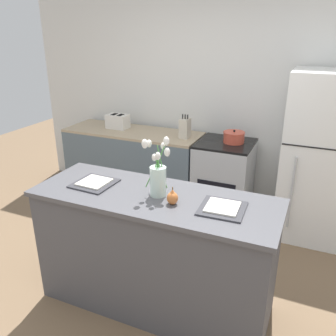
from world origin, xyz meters
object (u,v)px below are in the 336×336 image
at_px(pear_figurine, 172,197).
at_px(cooking_pot, 234,137).
at_px(plate_setting_right, 222,208).
at_px(flower_vase, 158,176).
at_px(knife_block, 185,128).
at_px(plate_setting_left, 94,183).
at_px(stove_range, 223,180).
at_px(refrigerator, 318,158).
at_px(toaster, 118,121).

xyz_separation_m(pear_figurine, cooking_pot, (0.01, 1.70, -0.04)).
height_order(plate_setting_right, cooking_pot, cooking_pot).
distance_m(flower_vase, knife_block, 1.62).
bearing_deg(cooking_pot, plate_setting_right, -78.75).
xyz_separation_m(flower_vase, plate_setting_left, (-0.53, -0.02, -0.14)).
bearing_deg(stove_range, cooking_pot, 21.24).
xyz_separation_m(refrigerator, pear_figurine, (-0.88, -1.67, 0.15)).
distance_m(refrigerator, plate_setting_right, 1.70).
xyz_separation_m(plate_setting_left, cooking_pot, (0.68, 1.64, -0.00)).
xyz_separation_m(pear_figurine, toaster, (-1.46, 1.71, -0.02)).
relative_size(pear_figurine, plate_setting_left, 0.41).
xyz_separation_m(plate_setting_right, toaster, (-1.79, 1.65, 0.02)).
xyz_separation_m(pear_figurine, plate_setting_right, (0.33, 0.06, -0.04)).
bearing_deg(flower_vase, stove_range, 87.29).
relative_size(refrigerator, knife_block, 6.33).
xyz_separation_m(stove_range, flower_vase, (-0.07, -1.58, 0.66)).
bearing_deg(toaster, stove_range, -1.66).
distance_m(plate_setting_left, plate_setting_right, 1.01).
xyz_separation_m(plate_setting_left, knife_block, (0.13, 1.59, 0.05)).
height_order(plate_setting_left, knife_block, knife_block).
distance_m(stove_range, pear_figurine, 1.76).
xyz_separation_m(refrigerator, plate_setting_right, (-0.55, -1.61, 0.11)).
bearing_deg(pear_figurine, cooking_pot, 89.81).
bearing_deg(toaster, plate_setting_right, -42.54).
bearing_deg(refrigerator, toaster, 179.03).
distance_m(plate_setting_right, knife_block, 1.82).
bearing_deg(flower_vase, knife_block, 104.29).
distance_m(pear_figurine, toaster, 2.25).
bearing_deg(refrigerator, plate_setting_left, -134.06).
relative_size(flower_vase, pear_figurine, 3.38).
xyz_separation_m(plate_setting_right, knife_block, (-0.88, 1.59, 0.05)).
distance_m(flower_vase, plate_setting_right, 0.50).
xyz_separation_m(flower_vase, pear_figurine, (0.15, -0.09, -0.10)).
relative_size(stove_range, refrigerator, 0.53).
bearing_deg(plate_setting_right, refrigerator, 71.24).
bearing_deg(toaster, pear_figurine, -49.46).
bearing_deg(refrigerator, plate_setting_right, -108.76).
distance_m(refrigerator, plate_setting_left, 2.24).
bearing_deg(plate_setting_right, stove_range, 104.13).
distance_m(pear_figurine, plate_setting_right, 0.34).
distance_m(stove_range, plate_setting_left, 1.79).
height_order(stove_range, knife_block, knife_block).
height_order(stove_range, cooking_pot, cooking_pot).
xyz_separation_m(stove_range, cooking_pot, (0.08, 0.03, 0.51)).
relative_size(toaster, cooking_pot, 1.20).
relative_size(flower_vase, cooking_pot, 1.84).
distance_m(plate_setting_left, cooking_pot, 1.77).
distance_m(plate_setting_left, knife_block, 1.59).
bearing_deg(plate_setting_right, flower_vase, 177.22).
bearing_deg(plate_setting_left, stove_range, 69.38).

